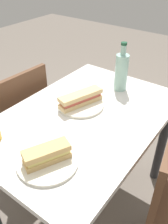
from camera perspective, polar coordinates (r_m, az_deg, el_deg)
The scene contains 10 objects.
ground_plane at distance 1.81m, azimuth 0.00°, elevation -20.06°, with size 8.00×8.00×0.00m, color #6B6056.
dining_table at distance 1.36m, azimuth 0.00°, elevation -4.94°, with size 1.11×0.75×0.74m.
chair_far at distance 1.76m, azimuth -15.18°, elevation -1.02°, with size 0.42×0.42×0.85m.
plate_near at distance 1.35m, azimuth -0.79°, elevation 1.77°, with size 0.26×0.26×0.01m, color silver.
baguette_sandwich_near at distance 1.33m, azimuth -0.80°, elevation 3.26°, with size 0.26×0.15×0.07m.
knife_near at distance 1.38m, azimuth -2.57°, elevation 3.08°, with size 0.17×0.08×0.01m.
plate_far at distance 1.03m, azimuth -8.62°, elevation -11.53°, with size 0.26×0.26×0.01m, color silver.
baguette_sandwich_far at distance 1.00m, azimuth -8.83°, elevation -9.89°, with size 0.20×0.15×0.07m.
knife_far at distance 1.06m, azimuth -10.36°, elevation -9.33°, with size 0.18×0.06×0.01m.
water_bottle at distance 1.48m, azimuth 8.88°, elevation 9.50°, with size 0.08×0.08×0.30m.
Camera 1 is at (-0.84, -0.62, 1.49)m, focal length 38.42 mm.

